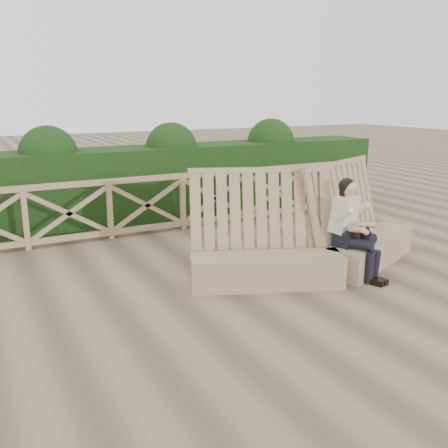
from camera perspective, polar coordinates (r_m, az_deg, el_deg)
name	(u,v)px	position (r m, az deg, el deg)	size (l,w,h in m)	color
ground	(240,298)	(6.51, 1.85, -8.45)	(60.00, 60.00, 0.00)	brown
bench	(319,247)	(7.41, 10.78, -2.59)	(4.00, 1.50, 1.58)	#947954
woman	(352,225)	(7.28, 14.37, -0.13)	(0.55, 0.92, 1.42)	black
guardrail	(147,205)	(9.41, -8.76, 2.15)	(10.10, 0.09, 1.10)	#997659
hedge	(127,185)	(10.49, -10.99, 4.42)	(12.00, 1.20, 1.50)	black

